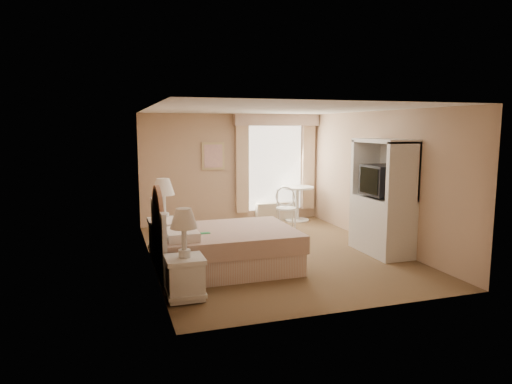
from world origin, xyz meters
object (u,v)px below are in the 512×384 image
object	(u,v)px
round_table	(297,198)
cafe_chair	(286,205)
armoire	(383,206)
nightstand_near	(185,266)
bed	(220,247)
nightstand_far	(164,227)

from	to	relation	value
round_table	cafe_chair	size ratio (longest dim) A/B	0.89
armoire	round_table	bearing A→B (deg)	96.23
nightstand_near	round_table	bearing A→B (deg)	51.35
bed	armoire	size ratio (longest dim) A/B	1.06
cafe_chair	nightstand_far	bearing A→B (deg)	-142.17
round_table	armoire	xyz separation A→B (m)	(0.33, -3.02, 0.29)
cafe_chair	bed	bearing A→B (deg)	-117.50
nightstand_near	armoire	size ratio (longest dim) A/B	0.59
bed	nightstand_near	size ratio (longest dim) A/B	1.81
nightstand_far	cafe_chair	size ratio (longest dim) A/B	1.43
bed	nightstand_far	bearing A→B (deg)	123.59
round_table	armoire	bearing A→B (deg)	-83.77
nightstand_near	cafe_chair	distance (m)	4.39
nightstand_far	round_table	world-z (taller)	nightstand_far
bed	round_table	xyz separation A→B (m)	(2.60, 3.05, 0.19)
bed	round_table	world-z (taller)	bed
cafe_chair	armoire	size ratio (longest dim) A/B	0.46
armoire	bed	bearing A→B (deg)	-179.45
nightstand_far	armoire	world-z (taller)	armoire
bed	round_table	distance (m)	4.01
nightstand_far	armoire	size ratio (longest dim) A/B	0.65
armoire	cafe_chair	bearing A→B (deg)	111.67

